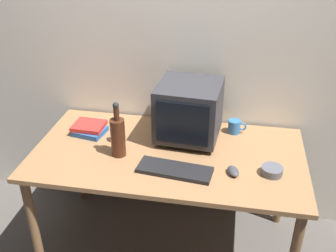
{
  "coord_description": "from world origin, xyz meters",
  "views": [
    {
      "loc": [
        0.37,
        -2.0,
        2.07
      ],
      "look_at": [
        0.0,
        0.0,
        0.94
      ],
      "focal_mm": 42.44,
      "sensor_mm": 36.0,
      "label": 1
    }
  ],
  "objects_px": {
    "bottle_short": "(119,133)",
    "book_stack": "(89,129)",
    "keyboard": "(175,170)",
    "cd_spindle": "(272,171)",
    "crt_monitor": "(189,111)",
    "computer_mouse": "(233,171)",
    "bottle_tall": "(118,136)",
    "mug": "(235,126)"
  },
  "relations": [
    {
      "from": "bottle_tall",
      "to": "keyboard",
      "type": "bearing_deg",
      "value": -17.54
    },
    {
      "from": "bottle_tall",
      "to": "mug",
      "type": "xyz_separation_m",
      "value": [
        0.67,
        0.39,
        -0.09
      ]
    },
    {
      "from": "crt_monitor",
      "to": "book_stack",
      "type": "relative_size",
      "value": 1.87
    },
    {
      "from": "book_stack",
      "to": "mug",
      "type": "distance_m",
      "value": 0.95
    },
    {
      "from": "keyboard",
      "to": "bottle_short",
      "type": "xyz_separation_m",
      "value": [
        -0.4,
        0.25,
        0.05
      ]
    },
    {
      "from": "crt_monitor",
      "to": "book_stack",
      "type": "bearing_deg",
      "value": -174.7
    },
    {
      "from": "crt_monitor",
      "to": "keyboard",
      "type": "bearing_deg",
      "value": -93.44
    },
    {
      "from": "mug",
      "to": "bottle_short",
      "type": "bearing_deg",
      "value": -160.44
    },
    {
      "from": "keyboard",
      "to": "bottle_tall",
      "type": "xyz_separation_m",
      "value": [
        -0.36,
        0.11,
        0.12
      ]
    },
    {
      "from": "computer_mouse",
      "to": "bottle_short",
      "type": "bearing_deg",
      "value": 144.24
    },
    {
      "from": "cd_spindle",
      "to": "keyboard",
      "type": "bearing_deg",
      "value": -172.05
    },
    {
      "from": "bottle_tall",
      "to": "mug",
      "type": "distance_m",
      "value": 0.78
    },
    {
      "from": "keyboard",
      "to": "book_stack",
      "type": "relative_size",
      "value": 1.91
    },
    {
      "from": "bottle_short",
      "to": "book_stack",
      "type": "bearing_deg",
      "value": 161.12
    },
    {
      "from": "keyboard",
      "to": "cd_spindle",
      "type": "relative_size",
      "value": 3.5
    },
    {
      "from": "keyboard",
      "to": "cd_spindle",
      "type": "height_order",
      "value": "cd_spindle"
    },
    {
      "from": "keyboard",
      "to": "computer_mouse",
      "type": "bearing_deg",
      "value": 13.1
    },
    {
      "from": "computer_mouse",
      "to": "crt_monitor",
      "type": "bearing_deg",
      "value": 111.31
    },
    {
      "from": "crt_monitor",
      "to": "mug",
      "type": "relative_size",
      "value": 3.43
    },
    {
      "from": "bottle_short",
      "to": "book_stack",
      "type": "height_order",
      "value": "bottle_short"
    },
    {
      "from": "bottle_short",
      "to": "cd_spindle",
      "type": "height_order",
      "value": "bottle_short"
    },
    {
      "from": "computer_mouse",
      "to": "cd_spindle",
      "type": "height_order",
      "value": "cd_spindle"
    },
    {
      "from": "book_stack",
      "to": "cd_spindle",
      "type": "bearing_deg",
      "value": -12.4
    },
    {
      "from": "crt_monitor",
      "to": "computer_mouse",
      "type": "height_order",
      "value": "crt_monitor"
    },
    {
      "from": "bottle_tall",
      "to": "book_stack",
      "type": "distance_m",
      "value": 0.36
    },
    {
      "from": "book_stack",
      "to": "mug",
      "type": "height_order",
      "value": "mug"
    },
    {
      "from": "crt_monitor",
      "to": "cd_spindle",
      "type": "xyz_separation_m",
      "value": [
        0.51,
        -0.31,
        -0.17
      ]
    },
    {
      "from": "book_stack",
      "to": "bottle_short",
      "type": "bearing_deg",
      "value": -18.88
    },
    {
      "from": "computer_mouse",
      "to": "bottle_tall",
      "type": "relative_size",
      "value": 0.29
    },
    {
      "from": "computer_mouse",
      "to": "book_stack",
      "type": "bearing_deg",
      "value": 143.67
    },
    {
      "from": "bottle_tall",
      "to": "cd_spindle",
      "type": "height_order",
      "value": "bottle_tall"
    },
    {
      "from": "bottle_tall",
      "to": "mug",
      "type": "bearing_deg",
      "value": 30.3
    },
    {
      "from": "crt_monitor",
      "to": "keyboard",
      "type": "relative_size",
      "value": 0.98
    },
    {
      "from": "keyboard",
      "to": "book_stack",
      "type": "distance_m",
      "value": 0.71
    },
    {
      "from": "crt_monitor",
      "to": "bottle_tall",
      "type": "distance_m",
      "value": 0.48
    },
    {
      "from": "book_stack",
      "to": "mug",
      "type": "relative_size",
      "value": 1.84
    },
    {
      "from": "keyboard",
      "to": "bottle_tall",
      "type": "relative_size",
      "value": 1.21
    },
    {
      "from": "crt_monitor",
      "to": "keyboard",
      "type": "distance_m",
      "value": 0.43
    },
    {
      "from": "bottle_tall",
      "to": "crt_monitor",
      "type": "bearing_deg",
      "value": 35.95
    },
    {
      "from": "cd_spindle",
      "to": "computer_mouse",
      "type": "bearing_deg",
      "value": -170.34
    },
    {
      "from": "keyboard",
      "to": "bottle_short",
      "type": "relative_size",
      "value": 2.34
    },
    {
      "from": "book_stack",
      "to": "mug",
      "type": "bearing_deg",
      "value": 10.63
    }
  ]
}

